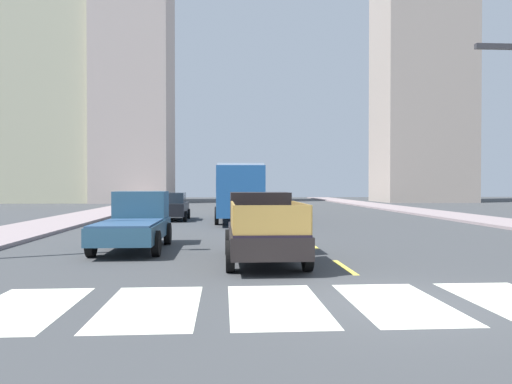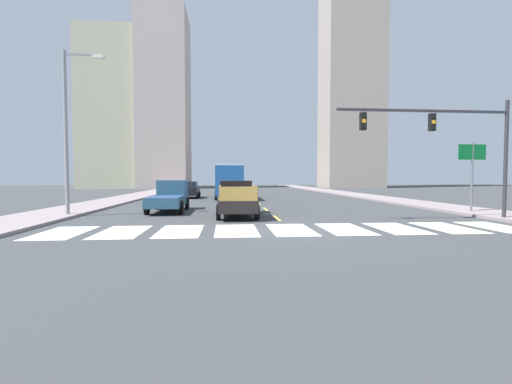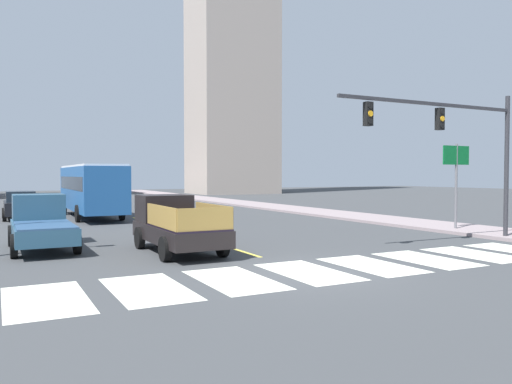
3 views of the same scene
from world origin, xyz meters
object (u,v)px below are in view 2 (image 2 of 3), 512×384
object	(u,v)px
city_bus	(229,179)
direction_sign_green	(472,163)
streetlight_left	(69,126)
sedan_near_left	(190,190)
traffic_signal_gantry	(453,136)
pickup_stakebed	(237,199)
pickup_dark	(170,197)

from	to	relation	value
city_bus	direction_sign_green	world-z (taller)	direction_sign_green
city_bus	streetlight_left	bearing A→B (deg)	-120.46
sedan_near_left	city_bus	bearing A→B (deg)	-12.18
traffic_signal_gantry	streetlight_left	world-z (taller)	streetlight_left
direction_sign_green	streetlight_left	world-z (taller)	streetlight_left
sedan_near_left	direction_sign_green	xyz separation A→B (m)	(18.22, -16.99, 2.17)
traffic_signal_gantry	direction_sign_green	world-z (taller)	traffic_signal_gantry
pickup_stakebed	sedan_near_left	size ratio (longest dim) A/B	1.18
city_bus	direction_sign_green	xyz separation A→B (m)	(14.15, -16.22, 1.08)
sedan_near_left	traffic_signal_gantry	size ratio (longest dim) A/B	0.50
pickup_stakebed	streetlight_left	distance (m)	9.95
city_bus	direction_sign_green	distance (m)	21.56
traffic_signal_gantry	streetlight_left	distance (m)	19.99
pickup_stakebed	direction_sign_green	distance (m)	14.05
sedan_near_left	direction_sign_green	bearing A→B (deg)	-44.54
sedan_near_left	streetlight_left	xyz separation A→B (m)	(-4.75, -16.50, 4.11)
pickup_dark	direction_sign_green	xyz separation A→B (m)	(18.07, -3.21, 2.11)
traffic_signal_gantry	pickup_dark	bearing A→B (deg)	157.01
pickup_dark	traffic_signal_gantry	bearing A→B (deg)	-24.91
streetlight_left	city_bus	bearing A→B (deg)	60.72
direction_sign_green	pickup_dark	bearing A→B (deg)	169.93
pickup_dark	sedan_near_left	xyz separation A→B (m)	(-0.16, 13.78, -0.06)
pickup_stakebed	city_bus	xyz separation A→B (m)	(-0.26, 15.95, 1.02)
streetlight_left	pickup_stakebed	bearing A→B (deg)	-1.34
sedan_near_left	streetlight_left	distance (m)	17.66
pickup_stakebed	pickup_dark	world-z (taller)	same
pickup_dark	direction_sign_green	bearing A→B (deg)	-11.99
traffic_signal_gantry	direction_sign_green	bearing A→B (deg)	42.58
pickup_dark	sedan_near_left	size ratio (longest dim) A/B	1.18
direction_sign_green	streetlight_left	bearing A→B (deg)	178.80
pickup_dark	city_bus	size ratio (longest dim) A/B	0.48
pickup_dark	traffic_signal_gantry	size ratio (longest dim) A/B	0.59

